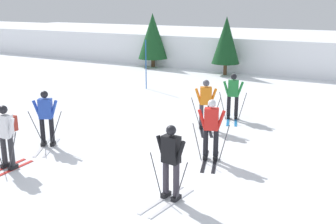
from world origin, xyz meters
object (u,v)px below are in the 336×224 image
object	(u,v)px
trail_marker_pole	(146,65)
conifer_far_right	(226,40)
conifer_far_left	(153,36)
skier_blue	(46,117)
skier_green	(233,94)
skier_red	(211,128)
skier_white	(6,134)
skier_black	(171,161)
skier_orange	(206,103)

from	to	relation	value
trail_marker_pole	conifer_far_right	world-z (taller)	conifer_far_right
conifer_far_left	skier_blue	bearing A→B (deg)	-70.88
trail_marker_pole	conifer_far_right	bearing A→B (deg)	70.14
skier_green	trail_marker_pole	size ratio (longest dim) A/B	0.70
skier_red	conifer_far_left	xyz separation A→B (m)	(-9.89, 13.51, 1.14)
skier_green	conifer_far_left	bearing A→B (deg)	133.94
skier_white	skier_black	bearing A→B (deg)	6.52
skier_black	skier_blue	xyz separation A→B (m)	(-4.89, 1.23, 0.00)
skier_green	trail_marker_pole	distance (m)	6.49
skier_blue	skier_red	size ratio (longest dim) A/B	1.00
skier_white	skier_orange	size ratio (longest dim) A/B	1.00
skier_white	conifer_far_right	size ratio (longest dim) A/B	0.50
skier_white	skier_blue	size ratio (longest dim) A/B	1.00
skier_green	conifer_far_right	world-z (taller)	conifer_far_right
skier_black	skier_green	world-z (taller)	same
conifer_far_right	skier_white	bearing A→B (deg)	-89.49
skier_white	skier_orange	bearing A→B (deg)	60.90
skier_blue	conifer_far_right	distance (m)	14.32
skier_white	skier_blue	world-z (taller)	same
skier_blue	skier_red	distance (m)	4.93
skier_green	trail_marker_pole	bearing A→B (deg)	151.38
skier_black	skier_orange	bearing A→B (deg)	105.38
skier_orange	skier_green	size ratio (longest dim) A/B	1.00
skier_orange	skier_white	bearing A→B (deg)	-119.10
trail_marker_pole	skier_green	bearing A→B (deg)	-28.62
skier_orange	conifer_far_right	world-z (taller)	conifer_far_right
skier_white	skier_green	distance (m)	8.04
skier_white	conifer_far_left	distance (m)	17.52
trail_marker_pole	conifer_far_left	distance (m)	7.13
skier_red	conifer_far_right	size ratio (longest dim) A/B	0.50
skier_green	conifer_far_right	distance (m)	9.57
skier_blue	skier_green	distance (m)	6.72
skier_orange	skier_blue	bearing A→B (deg)	-132.12
skier_white	skier_green	world-z (taller)	same
conifer_far_right	skier_blue	bearing A→B (deg)	-90.92
conifer_far_left	conifer_far_right	xyz separation A→B (m)	(5.38, -0.58, 0.01)
skier_orange	skier_green	bearing A→B (deg)	76.81
skier_blue	skier_orange	distance (m)	5.20
skier_black	conifer_far_right	bearing A→B (deg)	106.73
skier_blue	trail_marker_pole	size ratio (longest dim) A/B	0.70
conifer_far_left	conifer_far_right	size ratio (longest dim) A/B	1.03
skier_white	skier_orange	world-z (taller)	same
skier_black	conifer_far_left	size ratio (longest dim) A/B	0.48
skier_white	skier_red	distance (m)	5.35
skier_white	skier_orange	distance (m)	6.41
skier_white	trail_marker_pole	size ratio (longest dim) A/B	0.70
conifer_far_left	skier_orange	bearing A→B (deg)	-51.84
skier_red	conifer_far_left	size ratio (longest dim) A/B	0.48
skier_orange	conifer_far_left	size ratio (longest dim) A/B	0.48
skier_white	conifer_far_right	distance (m)	16.05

